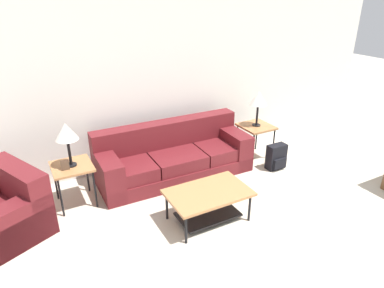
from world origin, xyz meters
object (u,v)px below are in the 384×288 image
(coffee_table, at_px, (208,199))
(table_lamp_right, at_px, (258,99))
(couch, at_px, (174,157))
(armchair, at_px, (1,213))
(side_table_right, at_px, (256,129))
(side_table_left, at_px, (72,169))
(table_lamp_left, at_px, (66,133))
(backpack, at_px, (276,157))

(coffee_table, distance_m, table_lamp_right, 2.16)
(couch, xyz_separation_m, coffee_table, (-0.13, -1.27, 0.01))
(table_lamp_right, bearing_deg, couch, 176.79)
(couch, distance_m, armchair, 2.44)
(armchair, distance_m, table_lamp_right, 4.02)
(couch, xyz_separation_m, side_table_right, (1.52, -0.09, 0.22))
(armchair, xyz_separation_m, side_table_left, (0.90, 0.25, 0.24))
(coffee_table, bearing_deg, table_lamp_right, 35.60)
(side_table_right, relative_size, table_lamp_right, 0.98)
(couch, height_order, coffee_table, couch)
(couch, xyz_separation_m, table_lamp_left, (-1.52, -0.09, 0.75))
(side_table_right, bearing_deg, backpack, -85.48)
(couch, distance_m, side_table_left, 1.54)
(couch, height_order, side_table_left, couch)
(coffee_table, xyz_separation_m, backpack, (1.69, 0.66, -0.11))
(armchair, bearing_deg, side_table_left, 15.42)
(backpack, bearing_deg, armchair, 176.09)
(couch, bearing_deg, table_lamp_left, -176.79)
(side_table_right, relative_size, backpack, 1.40)
(couch, relative_size, armchair, 1.85)
(table_lamp_right, bearing_deg, backpack, -85.48)
(side_table_right, distance_m, table_lamp_left, 3.09)
(armchair, height_order, coffee_table, armchair)
(couch, height_order, armchair, couch)
(table_lamp_right, bearing_deg, armchair, -176.41)
(side_table_right, xyz_separation_m, table_lamp_left, (-3.04, 0.00, 0.53))
(coffee_table, height_order, side_table_right, side_table_right)
(backpack, bearing_deg, side_table_left, 170.45)
(table_lamp_right, bearing_deg, coffee_table, -144.40)
(couch, distance_m, backpack, 1.68)
(side_table_left, xyz_separation_m, table_lamp_right, (3.04, 0.00, 0.53))
(backpack, bearing_deg, couch, 158.84)
(side_table_right, distance_m, table_lamp_right, 0.53)
(side_table_right, bearing_deg, coffee_table, -144.40)
(coffee_table, distance_m, side_table_right, 2.04)
(armchair, xyz_separation_m, side_table_right, (3.94, 0.25, 0.24))
(backpack, bearing_deg, table_lamp_left, 170.45)
(coffee_table, xyz_separation_m, side_table_right, (1.65, 1.18, 0.21))
(side_table_left, relative_size, backpack, 1.40)
(side_table_left, height_order, table_lamp_left, table_lamp_left)
(side_table_right, height_order, table_lamp_right, table_lamp_right)
(coffee_table, bearing_deg, armchair, 157.82)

